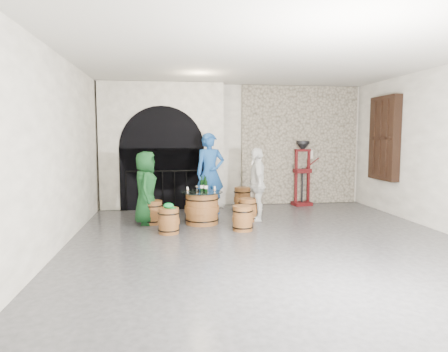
{
  "coord_description": "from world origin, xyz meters",
  "views": [
    {
      "loc": [
        -1.69,
        -6.59,
        1.85
      ],
      "look_at": [
        -0.63,
        1.33,
        1.05
      ],
      "focal_mm": 32.0,
      "sensor_mm": 36.0,
      "label": 1
    }
  ],
  "objects": [
    {
      "name": "ground",
      "position": [
        0.0,
        0.0,
        0.0
      ],
      "size": [
        8.0,
        8.0,
        0.0
      ],
      "primitive_type": "plane",
      "color": "#303033",
      "rests_on": "ground"
    },
    {
      "name": "wall_back",
      "position": [
        0.0,
        4.0,
        1.6
      ],
      "size": [
        8.0,
        0.0,
        8.0
      ],
      "primitive_type": "plane",
      "rotation": [
        1.57,
        0.0,
        0.0
      ],
      "color": "white",
      "rests_on": "ground"
    },
    {
      "name": "wall_front",
      "position": [
        0.0,
        -4.0,
        1.6
      ],
      "size": [
        8.0,
        0.0,
        8.0
      ],
      "primitive_type": "plane",
      "rotation": [
        -1.57,
        0.0,
        0.0
      ],
      "color": "white",
      "rests_on": "ground"
    },
    {
      "name": "wall_left",
      "position": [
        -3.5,
        0.0,
        1.6
      ],
      "size": [
        0.0,
        8.0,
        8.0
      ],
      "primitive_type": "plane",
      "rotation": [
        1.57,
        0.0,
        1.57
      ],
      "color": "white",
      "rests_on": "ground"
    },
    {
      "name": "ceiling",
      "position": [
        0.0,
        0.0,
        3.2
      ],
      "size": [
        8.0,
        8.0,
        0.0
      ],
      "primitive_type": "plane",
      "rotation": [
        3.14,
        0.0,
        0.0
      ],
      "color": "beige",
      "rests_on": "wall_back"
    },
    {
      "name": "stone_facing_panel",
      "position": [
        1.8,
        3.94,
        1.6
      ],
      "size": [
        3.2,
        0.12,
        3.18
      ],
      "primitive_type": "cube",
      "color": "#A29781",
      "rests_on": "ground"
    },
    {
      "name": "arched_opening",
      "position": [
        -1.9,
        3.74,
        1.58
      ],
      "size": [
        3.1,
        0.6,
        3.19
      ],
      "color": "white",
      "rests_on": "ground"
    },
    {
      "name": "shuttered_window",
      "position": [
        3.38,
        2.4,
        1.8
      ],
      "size": [
        0.23,
        1.1,
        2.0
      ],
      "color": "black",
      "rests_on": "wall_right"
    },
    {
      "name": "barrel_table",
      "position": [
        -1.05,
        1.71,
        0.34
      ],
      "size": [
        0.88,
        0.88,
        0.69
      ],
      "color": "brown",
      "rests_on": "ground"
    },
    {
      "name": "barrel_stool_left",
      "position": [
        -2.08,
        1.83,
        0.24
      ],
      "size": [
        0.42,
        0.42,
        0.49
      ],
      "color": "brown",
      "rests_on": "ground"
    },
    {
      "name": "barrel_stool_far",
      "position": [
        -0.79,
        2.71,
        0.24
      ],
      "size": [
        0.42,
        0.42,
        0.49
      ],
      "color": "brown",
      "rests_on": "ground"
    },
    {
      "name": "barrel_stool_right",
      "position": [
        -0.03,
        1.87,
        0.24
      ],
      "size": [
        0.42,
        0.42,
        0.49
      ],
      "color": "brown",
      "rests_on": "ground"
    },
    {
      "name": "barrel_stool_near_right",
      "position": [
        -0.3,
        1.0,
        0.24
      ],
      "size": [
        0.42,
        0.42,
        0.49
      ],
      "color": "brown",
      "rests_on": "ground"
    },
    {
      "name": "barrel_stool_near_left",
      "position": [
        -1.74,
        0.95,
        0.24
      ],
      "size": [
        0.42,
        0.42,
        0.49
      ],
      "color": "brown",
      "rests_on": "ground"
    },
    {
      "name": "green_cap",
      "position": [
        -1.74,
        0.95,
        0.54
      ],
      "size": [
        0.24,
        0.2,
        0.11
      ],
      "color": "#0B812F",
      "rests_on": "barrel_stool_near_left"
    },
    {
      "name": "person_green",
      "position": [
        -2.21,
        1.85,
        0.77
      ],
      "size": [
        0.52,
        0.77,
        1.54
      ],
      "primitive_type": "imported",
      "rotation": [
        0.0,
        0.0,
        1.53
      ],
      "color": "#12401B",
      "rests_on": "ground"
    },
    {
      "name": "person_blue",
      "position": [
        -0.76,
        2.84,
        0.96
      ],
      "size": [
        0.77,
        0.58,
        1.93
      ],
      "primitive_type": "imported",
      "rotation": [
        0.0,
        0.0,
        0.18
      ],
      "color": "#1B4D96",
      "rests_on": "ground"
    },
    {
      "name": "person_white",
      "position": [
        0.17,
        1.9,
        0.8
      ],
      "size": [
        0.46,
        0.97,
        1.6
      ],
      "primitive_type": "imported",
      "rotation": [
        0.0,
        0.0,
        -1.65
      ],
      "color": "silver",
      "rests_on": "ground"
    },
    {
      "name": "wine_bottle_left",
      "position": [
        -1.05,
        1.76,
        0.82
      ],
      "size": [
        0.08,
        0.08,
        0.32
      ],
      "color": "black",
      "rests_on": "barrel_table"
    },
    {
      "name": "wine_bottle_center",
      "position": [
        -0.97,
        1.68,
        0.82
      ],
      "size": [
        0.08,
        0.08,
        0.32
      ],
      "color": "black",
      "rests_on": "barrel_table"
    },
    {
      "name": "wine_bottle_right",
      "position": [
        -0.98,
        1.88,
        0.82
      ],
      "size": [
        0.08,
        0.08,
        0.32
      ],
      "color": "black",
      "rests_on": "barrel_table"
    },
    {
      "name": "tasting_glass_a",
      "position": [
        -1.35,
        1.57,
        0.73
      ],
      "size": [
        0.05,
        0.05,
        0.1
      ],
      "primitive_type": null,
      "color": "#B56223",
      "rests_on": "barrel_table"
    },
    {
      "name": "tasting_glass_b",
      "position": [
        -0.77,
        1.83,
        0.73
      ],
      "size": [
        0.05,
        0.05,
        0.1
      ],
      "primitive_type": null,
      "color": "#B56223",
      "rests_on": "barrel_table"
    },
    {
      "name": "tasting_glass_c",
      "position": [
        -1.13,
        1.99,
        0.73
      ],
      "size": [
        0.05,
        0.05,
        0.1
      ],
      "primitive_type": null,
      "color": "#B56223",
      "rests_on": "barrel_table"
    },
    {
      "name": "tasting_glass_d",
      "position": [
        -0.91,
        2.04,
        0.73
      ],
      "size": [
        0.05,
        0.05,
        0.1
      ],
      "primitive_type": null,
      "color": "#B56223",
      "rests_on": "barrel_table"
    },
    {
      "name": "tasting_glass_e",
      "position": [
        -0.8,
        1.54,
        0.73
      ],
      "size": [
        0.05,
        0.05,
        0.1
      ],
      "primitive_type": null,
      "color": "#B56223",
      "rests_on": "barrel_table"
    },
    {
      "name": "tasting_glass_f",
      "position": [
        -1.35,
        1.8,
        0.73
      ],
      "size": [
        0.05,
        0.05,
        0.1
      ],
      "primitive_type": null,
      "color": "#B56223",
      "rests_on": "barrel_table"
    },
    {
      "name": "side_barrel",
      "position": [
        0.07,
        3.1,
        0.29
      ],
      "size": [
        0.44,
        0.44,
        0.58
      ],
      "rotation": [
        0.0,
        0.0,
        0.17
      ],
      "color": "brown",
      "rests_on": "ground"
    },
    {
      "name": "corking_press",
      "position": [
        1.79,
        3.62,
        1.0
      ],
      "size": [
        0.73,
        0.44,
        1.72
      ],
      "rotation": [
        0.0,
        0.0,
        0.13
      ],
      "color": "#500D0F",
      "rests_on": "ground"
    },
    {
      "name": "control_box",
      "position": [
        2.05,
        3.86,
        1.35
      ],
      "size": [
        0.18,
        0.1,
        0.22
      ],
      "primitive_type": "cube",
      "color": "silver",
      "rests_on": "wall_back"
    }
  ]
}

